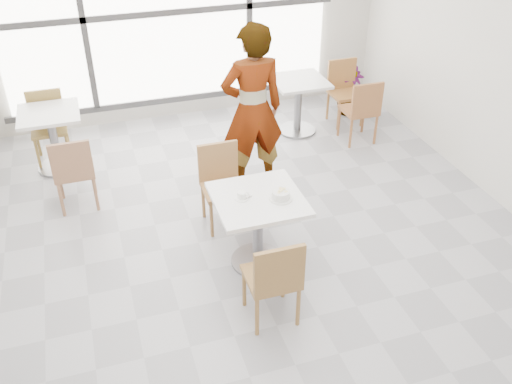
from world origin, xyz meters
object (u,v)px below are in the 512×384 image
object	(u,v)px
plant_right	(350,90)
coffee_cup	(242,196)
bg_table_right	(298,98)
bg_chair_right_near	(362,108)
chair_near	(275,277)
bg_chair_left_near	(73,169)
person	(252,110)
bg_chair_left_far	(48,121)
bg_chair_right_far	(344,87)
oatmeal_bowl	(281,195)
main_table	(258,218)
bg_table_left	(52,132)
chair_far	(221,179)

from	to	relation	value
plant_right	coffee_cup	bearing A→B (deg)	-131.38
bg_table_right	bg_chair_right_near	xyz separation A→B (m)	(0.66, -0.56, 0.01)
chair_near	bg_chair_left_near	distance (m)	2.69
person	bg_chair_left_far	world-z (taller)	person
person	bg_table_right	xyz separation A→B (m)	(1.00, 1.14, -0.48)
bg_chair_left_near	bg_chair_right_far	distance (m)	3.87
chair_near	oatmeal_bowl	size ratio (longest dim) A/B	4.14
coffee_cup	bg_chair_left_near	world-z (taller)	bg_chair_left_near
main_table	chair_near	xyz separation A→B (m)	(-0.12, -0.79, -0.02)
chair_near	person	xyz separation A→B (m)	(0.49, 2.14, 0.46)
main_table	bg_chair_left_near	xyz separation A→B (m)	(-1.58, 1.47, -0.02)
main_table	bg_table_left	world-z (taller)	same
bg_chair_left_near	bg_table_left	bearing A→B (deg)	-78.67
plant_right	bg_chair_left_far	bearing A→B (deg)	-179.18
person	chair_near	bearing A→B (deg)	76.73
oatmeal_bowl	plant_right	xyz separation A→B (m)	(2.12, 2.89, -0.44)
coffee_cup	bg_chair_left_near	xyz separation A→B (m)	(-1.44, 1.45, -0.28)
bg_chair_left_near	main_table	bearing A→B (deg)	137.07
oatmeal_bowl	plant_right	world-z (taller)	oatmeal_bowl
chair_near	bg_chair_right_near	world-z (taller)	same
chair_near	bg_table_left	world-z (taller)	chair_near
chair_far	person	world-z (taller)	person
main_table	bg_chair_left_near	bearing A→B (deg)	137.07
bg_table_right	bg_chair_left_near	distance (m)	3.13
coffee_cup	bg_table_left	bearing A→B (deg)	123.97
chair_far	oatmeal_bowl	bearing A→B (deg)	-69.33
chair_far	person	bearing A→B (deg)	47.14
bg_chair_left_near	plant_right	size ratio (longest dim) A/B	1.24
bg_table_right	plant_right	distance (m)	1.00
bg_table_right	bg_chair_left_far	size ratio (longest dim) A/B	0.86
chair_near	bg_chair_left_far	bearing A→B (deg)	-64.23
bg_chair_left_near	plant_right	world-z (taller)	bg_chair_left_near
oatmeal_bowl	bg_chair_right_near	distance (m)	2.75
chair_far	plant_right	size ratio (longest dim) A/B	1.24
bg_table_right	bg_chair_right_far	size ratio (longest dim) A/B	0.86
oatmeal_bowl	coffee_cup	distance (m)	0.35
bg_table_right	oatmeal_bowl	bearing A→B (deg)	-114.88
bg_chair_left_far	bg_chair_right_near	size ratio (longest dim) A/B	1.00
bg_table_left	coffee_cup	bearing A→B (deg)	-56.03
bg_chair_left_far	chair_near	bearing A→B (deg)	-64.23
main_table	bg_chair_right_far	distance (m)	3.36
chair_far	oatmeal_bowl	distance (m)	0.98
bg_table_right	main_table	bearing A→B (deg)	-119.04
chair_near	person	size ratio (longest dim) A/B	0.45
bg_table_left	bg_chair_left_far	xyz separation A→B (m)	(-0.04, 0.29, 0.01)
bg_chair_left_near	bg_chair_right_far	world-z (taller)	same
oatmeal_bowl	bg_table_right	world-z (taller)	oatmeal_bowl
bg_chair_right_far	plant_right	xyz separation A→B (m)	(0.20, 0.19, -0.15)
chair_far	bg_table_right	size ratio (longest dim) A/B	1.16
bg_chair_right_far	person	bearing A→B (deg)	-143.87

